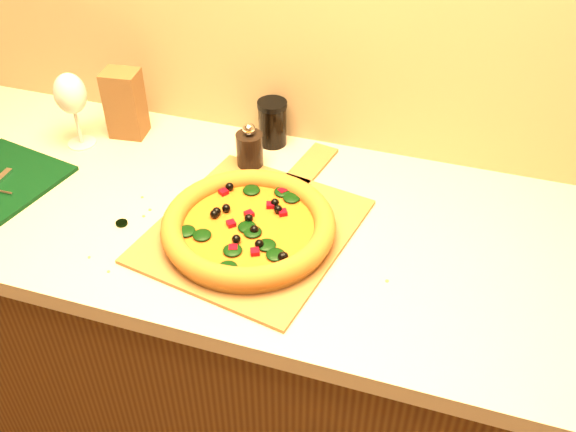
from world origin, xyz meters
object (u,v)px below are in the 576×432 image
object	(u,v)px
dark_jar	(272,123)
pizza	(249,226)
pizza_peel	(257,226)
wine_glass	(71,95)
pepper_grinder	(250,149)

from	to	relation	value
dark_jar	pizza	bearing A→B (deg)	-78.88
pizza_peel	dark_jar	distance (m)	0.33
wine_glass	pizza_peel	bearing A→B (deg)	-17.84
wine_glass	pepper_grinder	bearing A→B (deg)	4.72
pizza	dark_jar	size ratio (longest dim) A/B	3.07
wine_glass	dark_jar	size ratio (longest dim) A/B	1.65
pizza_peel	pizza	bearing A→B (deg)	-84.25
pepper_grinder	wine_glass	xyz separation A→B (m)	(-0.43, -0.04, 0.09)
pepper_grinder	dark_jar	xyz separation A→B (m)	(0.02, 0.11, 0.01)
pepper_grinder	pizza_peel	bearing A→B (deg)	-66.17
pizza	wine_glass	size ratio (longest dim) A/B	1.86
pepper_grinder	wine_glass	bearing A→B (deg)	-175.28
pizza_peel	wine_glass	xyz separation A→B (m)	(-0.52, 0.17, 0.13)
wine_glass	dark_jar	world-z (taller)	wine_glass
pizza	pepper_grinder	distance (m)	0.26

